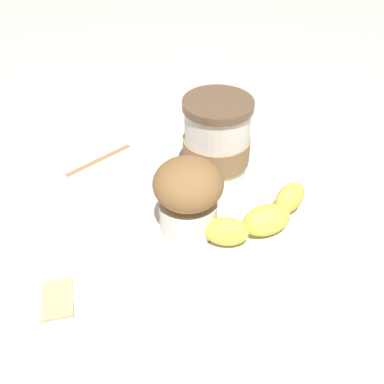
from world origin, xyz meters
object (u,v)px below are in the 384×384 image
at_px(coffee_cup, 216,144).
at_px(sugar_packet, 57,298).
at_px(muffin, 188,195).
at_px(banana, 262,216).

distance_m(coffee_cup, sugar_packet, 0.27).
xyz_separation_m(coffee_cup, muffin, (0.08, -0.06, -0.01)).
relative_size(banana, sugar_packet, 3.12).
height_order(banana, sugar_packet, banana).
bearing_deg(muffin, banana, 74.04).
bearing_deg(muffin, coffee_cup, 143.68).
xyz_separation_m(muffin, sugar_packet, (0.07, -0.16, -0.05)).
xyz_separation_m(muffin, banana, (0.02, 0.09, -0.03)).
bearing_deg(coffee_cup, muffin, -36.32).
xyz_separation_m(banana, sugar_packet, (0.04, -0.25, -0.02)).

